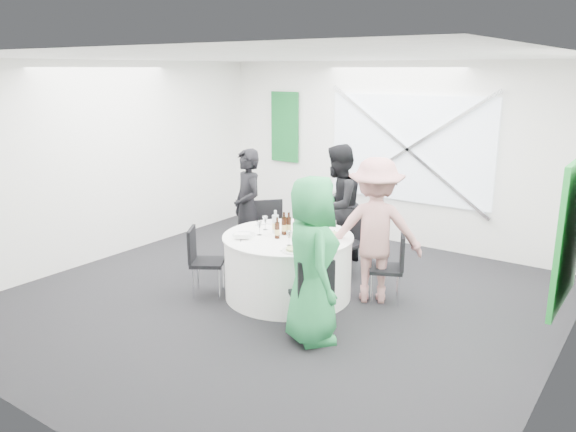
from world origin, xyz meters
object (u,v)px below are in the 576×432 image
Objects in this scene: person_woman_pink at (375,231)px; green_water_bottle at (303,226)px; person_man_back_left at (248,208)px; chair_front_right at (313,292)px; chair_back at (351,236)px; chair_front_left at (201,256)px; person_woman_green at (312,260)px; chair_back_left at (270,229)px; chair_back_right at (393,263)px; person_man_back at (338,206)px; banquet_table at (288,266)px; clear_water_bottle at (275,224)px.

green_water_bottle is at bearing -0.85° from person_woman_pink.
person_man_back_left is 2.00m from person_woman_pink.
chair_back is at bearing -119.85° from chair_front_right.
person_woman_green is at bearing -130.29° from chair_front_left.
person_woman_green is at bearing 25.86° from chair_front_right.
person_woman_pink reaches higher than chair_back_left.
chair_back_right is 0.49× the size of person_man_back.
chair_front_right is 0.53× the size of person_man_back_left.
chair_back_right is at bearing -93.63° from chair_front_left.
banquet_table is 0.52m from clear_water_bottle.
person_man_back is (-1.18, 0.75, 0.37)m from chair_back_right.
chair_back_right is 0.51× the size of person_man_back_left.
chair_front_right is at bearing -129.61° from chair_front_left.
banquet_table is 5.55× the size of clear_water_bottle.
person_woman_pink is (1.70, -0.23, 0.32)m from chair_back_left.
person_man_back is 1.27m from person_woman_pink.
chair_back_left is at bearing -36.53° from chair_front_left.
chair_front_right reaches higher than chair_back_right.
chair_back_left is at bearing 0.73° from person_woman_green.
banquet_table is at bearing 0.00° from person_man_back.
chair_front_left is (-0.08, -1.29, -0.05)m from chair_back_left.
green_water_bottle reaches higher than chair_back_right.
person_man_back_left reaches higher than chair_front_right.
person_woman_pink reaches higher than banquet_table.
person_woman_pink reaches higher than chair_front_left.
clear_water_bottle is (0.70, 0.57, 0.38)m from chair_front_left.
person_woman_pink is (0.05, 1.26, 0.35)m from chair_front_right.
person_man_back_left reaches higher than chair_back_right.
chair_back is 2.04m from chair_front_left.
chair_front_left is 1.23m from person_man_back_left.
chair_back_left is at bearing -35.91° from person_woman_pink.
chair_front_right is at bearing -60.18° from chair_back.
clear_water_bottle reaches higher than chair_front_right.
chair_back_left is at bearing 130.93° from clear_water_bottle.
person_man_back_left reaches higher than chair_back.
person_woman_pink is (0.97, -0.81, 0.01)m from person_man_back.
chair_front_left is 2.67× the size of green_water_bottle.
chair_back_left is (-1.04, -0.42, 0.03)m from chair_back.
person_man_back is at bearing -68.01° from person_woman_pink.
chair_back_left is 0.54× the size of person_man_back.
chair_front_left is (-1.12, -1.70, -0.03)m from chair_back.
chair_back_left is at bearing -121.24° from chair_back_right.
chair_back is (0.24, 1.13, 0.13)m from banquet_table.
chair_back_right is 0.43m from person_woman_pink.
person_woman_green is 1.13m from green_water_bottle.
person_man_back is at bearing -9.91° from chair_back_left.
person_woman_green is 6.04× the size of clear_water_bottle.
person_man_back_left reaches higher than banquet_table.
chair_front_right is 1.03× the size of chair_front_left.
chair_back is at bearing 78.14° from banquet_table.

